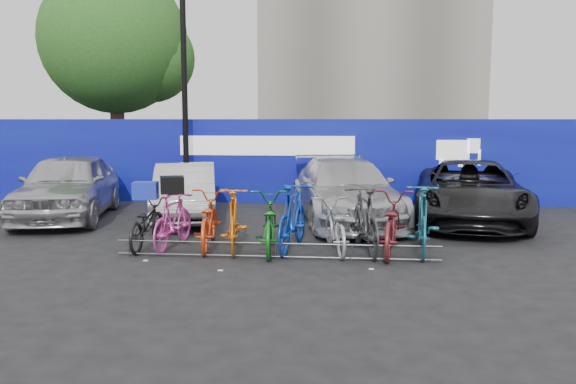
# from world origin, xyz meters

# --- Properties ---
(ground) EXTENTS (100.00, 100.00, 0.00)m
(ground) POSITION_xyz_m (0.00, 0.00, 0.00)
(ground) COLOR black
(ground) RESTS_ON ground
(hoarding) EXTENTS (22.00, 0.18, 2.40)m
(hoarding) POSITION_xyz_m (0.01, 6.00, 1.20)
(hoarding) COLOR #0C0A8E
(hoarding) RESTS_ON ground
(tree) EXTENTS (5.40, 5.20, 7.80)m
(tree) POSITION_xyz_m (-6.77, 10.06, 5.07)
(tree) COLOR #382314
(tree) RESTS_ON ground
(lamppost) EXTENTS (0.25, 0.50, 6.11)m
(lamppost) POSITION_xyz_m (-3.20, 5.40, 3.27)
(lamppost) COLOR black
(lamppost) RESTS_ON ground
(bike_rack) EXTENTS (5.60, 0.03, 0.30)m
(bike_rack) POSITION_xyz_m (-0.00, -0.60, 0.16)
(bike_rack) COLOR #595B60
(bike_rack) RESTS_ON ground
(car_0) EXTENTS (2.86, 4.99, 1.60)m
(car_0) POSITION_xyz_m (-5.45, 2.95, 0.80)
(car_0) COLOR #AAA9AF
(car_0) RESTS_ON ground
(car_1) EXTENTS (2.31, 4.25, 1.33)m
(car_1) POSITION_xyz_m (-2.62, 3.17, 0.66)
(car_1) COLOR silver
(car_1) RESTS_ON ground
(car_2) EXTENTS (3.02, 5.42, 1.48)m
(car_2) POSITION_xyz_m (1.20, 3.15, 0.74)
(car_2) COLOR #BBBCC1
(car_2) RESTS_ON ground
(car_3) EXTENTS (3.18, 5.49, 1.44)m
(car_3) POSITION_xyz_m (4.11, 3.31, 0.72)
(car_3) COLOR black
(car_3) RESTS_ON ground
(bike_0) EXTENTS (0.62, 1.76, 0.93)m
(bike_0) POSITION_xyz_m (-2.50, 0.07, 0.46)
(bike_0) COLOR black
(bike_0) RESTS_ON ground
(bike_1) EXTENTS (0.68, 1.77, 1.04)m
(bike_1) POSITION_xyz_m (-2.01, 0.09, 0.52)
(bike_1) COLOR #D83FA7
(bike_1) RESTS_ON ground
(bike_2) EXTENTS (0.94, 2.07, 1.05)m
(bike_2) POSITION_xyz_m (-1.37, 0.17, 0.52)
(bike_2) COLOR #CD4017
(bike_2) RESTS_ON ground
(bike_3) EXTENTS (0.83, 1.94, 1.13)m
(bike_3) POSITION_xyz_m (-0.85, 0.03, 0.57)
(bike_3) COLOR orange
(bike_3) RESTS_ON ground
(bike_4) EXTENTS (0.90, 2.07, 1.06)m
(bike_4) POSITION_xyz_m (-0.19, -0.03, 0.53)
(bike_4) COLOR #13691A
(bike_4) RESTS_ON ground
(bike_5) EXTENTS (0.87, 2.10, 1.22)m
(bike_5) POSITION_xyz_m (0.23, 0.12, 0.61)
(bike_5) COLOR #0C31A2
(bike_5) RESTS_ON ground
(bike_6) EXTENTS (0.96, 1.88, 0.94)m
(bike_6) POSITION_xyz_m (0.99, 0.06, 0.47)
(bike_6) COLOR #9FA0A6
(bike_6) RESTS_ON ground
(bike_7) EXTENTS (0.92, 2.05, 1.19)m
(bike_7) POSITION_xyz_m (1.53, 0.03, 0.59)
(bike_7) COLOR #2A2A2C
(bike_7) RESTS_ON ground
(bike_8) EXTENTS (1.04, 2.15, 1.08)m
(bike_8) POSITION_xyz_m (2.00, 0.02, 0.54)
(bike_8) COLOR maroon
(bike_8) RESTS_ON ground
(bike_9) EXTENTS (0.79, 2.09, 1.23)m
(bike_9) POSITION_xyz_m (2.57, 0.09, 0.61)
(bike_9) COLOR #1A5A6E
(bike_9) RESTS_ON ground
(cargo_crate) EXTENTS (0.49, 0.40, 0.32)m
(cargo_crate) POSITION_xyz_m (-2.50, 0.07, 1.08)
(cargo_crate) COLOR #1A2BB1
(cargo_crate) RESTS_ON bike_0
(cargo_topcase) EXTENTS (0.52, 0.50, 0.31)m
(cargo_topcase) POSITION_xyz_m (-2.01, 0.09, 1.19)
(cargo_topcase) COLOR black
(cargo_topcase) RESTS_ON bike_1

